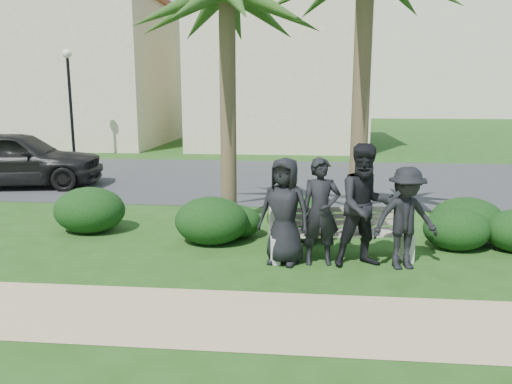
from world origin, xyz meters
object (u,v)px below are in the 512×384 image
(man_c, at_px, (366,206))
(man_a, at_px, (284,211))
(car_a, at_px, (16,159))
(man_d, at_px, (406,218))
(park_bench, at_px, (340,237))
(man_b, at_px, (320,212))
(street_lamp, at_px, (69,84))

(man_c, bearing_deg, man_a, 164.93)
(man_a, height_order, man_c, man_c)
(car_a, bearing_deg, man_d, -131.84)
(man_c, bearing_deg, park_bench, 124.07)
(man_a, bearing_deg, park_bench, 36.65)
(man_d, xyz_separation_m, car_a, (-9.60, 5.76, 0.02))
(park_bench, relative_size, car_a, 0.49)
(park_bench, height_order, man_d, man_d)
(man_a, xyz_separation_m, man_c, (1.23, -0.00, 0.11))
(park_bench, xyz_separation_m, man_a, (-0.88, -0.30, 0.48))
(man_b, xyz_separation_m, car_a, (-8.34, 5.68, -0.03))
(street_lamp, bearing_deg, man_d, -47.60)
(man_b, distance_m, car_a, 10.09)
(car_a, bearing_deg, park_bench, -132.82)
(man_c, bearing_deg, street_lamp, 116.06)
(park_bench, xyz_separation_m, man_d, (0.93, -0.36, 0.42))
(street_lamp, distance_m, park_bench, 15.37)
(park_bench, relative_size, man_c, 1.23)
(street_lamp, distance_m, man_a, 14.98)
(man_a, distance_m, man_c, 1.23)
(man_d, height_order, car_a, car_a)
(street_lamp, bearing_deg, man_b, -50.93)
(man_c, height_order, car_a, man_c)
(man_a, xyz_separation_m, man_b, (0.55, 0.01, -0.00))
(man_b, bearing_deg, man_c, -8.26)
(man_d, bearing_deg, car_a, 134.69)
(park_bench, bearing_deg, man_a, -169.49)
(man_b, bearing_deg, street_lamp, 122.28)
(man_b, relative_size, man_d, 1.07)
(man_a, xyz_separation_m, man_d, (1.81, -0.06, -0.05))
(man_c, xyz_separation_m, man_d, (0.59, -0.06, -0.16))
(man_d, bearing_deg, park_bench, 144.71)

